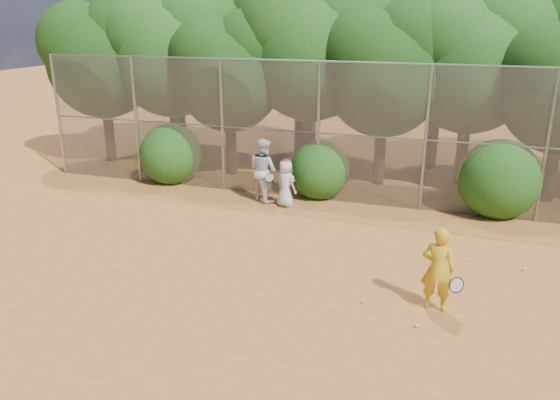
% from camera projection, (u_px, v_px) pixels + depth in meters
% --- Properties ---
extents(ground, '(80.00, 80.00, 0.00)m').
position_uv_depth(ground, '(289.00, 298.00, 10.61)').
color(ground, '#A65F25').
rests_on(ground, ground).
extents(fence_back, '(20.05, 0.09, 4.03)m').
position_uv_depth(fence_back, '(348.00, 133.00, 15.37)').
color(fence_back, gray).
rests_on(fence_back, ground).
extents(tree_0, '(4.38, 3.81, 6.00)m').
position_uv_depth(tree_0, '(103.00, 53.00, 19.35)').
color(tree_0, black).
rests_on(tree_0, ground).
extents(tree_1, '(4.64, 4.03, 6.35)m').
position_uv_depth(tree_1, '(172.00, 46.00, 18.99)').
color(tree_1, black).
rests_on(tree_1, ground).
extents(tree_2, '(3.99, 3.47, 5.47)m').
position_uv_depth(tree_2, '(231.00, 67.00, 17.80)').
color(tree_2, black).
rests_on(tree_2, ground).
extents(tree_3, '(4.89, 4.26, 6.70)m').
position_uv_depth(tree_3, '(314.00, 41.00, 17.70)').
color(tree_3, black).
rests_on(tree_3, ground).
extents(tree_4, '(4.19, 3.64, 5.73)m').
position_uv_depth(tree_4, '(387.00, 65.00, 16.63)').
color(tree_4, black).
rests_on(tree_4, ground).
extents(tree_5, '(4.51, 3.92, 6.17)m').
position_uv_depth(tree_5, '(475.00, 55.00, 16.51)').
color(tree_5, black).
rests_on(tree_5, ground).
extents(tree_9, '(4.83, 4.20, 6.62)m').
position_uv_depth(tree_9, '(178.00, 38.00, 21.29)').
color(tree_9, black).
rests_on(tree_9, ground).
extents(tree_10, '(5.15, 4.48, 7.06)m').
position_uv_depth(tree_10, '(303.00, 31.00, 19.90)').
color(tree_10, black).
rests_on(tree_10, ground).
extents(tree_11, '(4.64, 4.03, 6.35)m').
position_uv_depth(tree_11, '(443.00, 48.00, 18.21)').
color(tree_11, black).
rests_on(tree_11, ground).
extents(bush_0, '(2.00, 2.00, 2.00)m').
position_uv_depth(bush_0, '(171.00, 151.00, 17.72)').
color(bush_0, '#194611').
rests_on(bush_0, ground).
extents(bush_1, '(1.80, 1.80, 1.80)m').
position_uv_depth(bush_1, '(320.00, 167.00, 16.27)').
color(bush_1, '#194611').
rests_on(bush_1, ground).
extents(bush_2, '(2.20, 2.20, 2.20)m').
position_uv_depth(bush_2, '(500.00, 176.00, 14.73)').
color(bush_2, '#194611').
rests_on(bush_2, ground).
extents(player_yellow, '(0.80, 0.51, 1.64)m').
position_uv_depth(player_yellow, '(438.00, 269.00, 9.96)').
color(player_yellow, gold).
rests_on(player_yellow, ground).
extents(player_teen, '(0.79, 0.69, 1.39)m').
position_uv_depth(player_teen, '(286.00, 183.00, 15.46)').
color(player_teen, silver).
rests_on(player_teen, ground).
extents(player_white, '(1.14, 1.08, 1.86)m').
position_uv_depth(player_white, '(263.00, 170.00, 15.89)').
color(player_white, silver).
rests_on(player_white, ground).
extents(ball_0, '(0.07, 0.07, 0.07)m').
position_uv_depth(ball_0, '(360.00, 265.00, 11.93)').
color(ball_0, '#B3D526').
rests_on(ball_0, ground).
extents(ball_1, '(0.07, 0.07, 0.07)m').
position_uv_depth(ball_1, '(524.00, 269.00, 11.73)').
color(ball_1, '#B3D526').
rests_on(ball_1, ground).
extents(ball_2, '(0.07, 0.07, 0.07)m').
position_uv_depth(ball_2, '(417.00, 326.00, 9.60)').
color(ball_2, '#B3D526').
rests_on(ball_2, ground).
extents(ball_3, '(0.07, 0.07, 0.07)m').
position_uv_depth(ball_3, '(363.00, 301.00, 10.41)').
color(ball_3, '#B3D526').
rests_on(ball_3, ground).
extents(ball_4, '(0.07, 0.07, 0.07)m').
position_uv_depth(ball_4, '(471.00, 260.00, 12.19)').
color(ball_4, '#B3D526').
rests_on(ball_4, ground).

